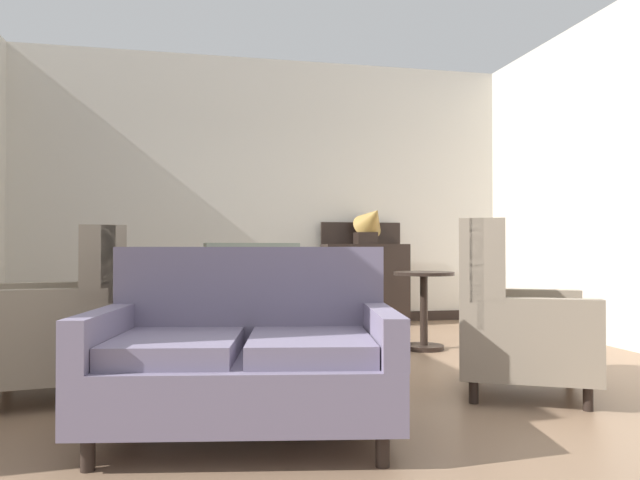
{
  "coord_description": "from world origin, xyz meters",
  "views": [
    {
      "loc": [
        -0.87,
        -3.8,
        0.92
      ],
      "look_at": [
        0.08,
        0.73,
        0.98
      ],
      "focal_mm": 33.15,
      "sensor_mm": 36.0,
      "label": 1
    }
  ],
  "objects_px": {
    "coffee_table": "(294,328)",
    "armchair_beside_settee": "(510,320)",
    "porcelain_vase": "(300,297)",
    "sideboard": "(365,279)",
    "armchair_foreground_right": "(70,323)",
    "settee": "(245,357)",
    "armchair_far_left": "(247,304)",
    "gramophone": "(371,222)",
    "side_table": "(424,302)"
  },
  "relations": [
    {
      "from": "coffee_table",
      "to": "armchair_foreground_right",
      "type": "relative_size",
      "value": 0.88
    },
    {
      "from": "side_table",
      "to": "sideboard",
      "type": "distance_m",
      "value": 1.76
    },
    {
      "from": "armchair_far_left",
      "to": "side_table",
      "type": "distance_m",
      "value": 1.6
    },
    {
      "from": "settee",
      "to": "armchair_foreground_right",
      "type": "xyz_separation_m",
      "value": [
        -1.01,
        1.05,
        0.06
      ]
    },
    {
      "from": "armchair_far_left",
      "to": "sideboard",
      "type": "bearing_deg",
      "value": -140.21
    },
    {
      "from": "armchair_beside_settee",
      "to": "settee",
      "type": "bearing_deg",
      "value": 134.35
    },
    {
      "from": "armchair_far_left",
      "to": "gramophone",
      "type": "distance_m",
      "value": 2.27
    },
    {
      "from": "settee",
      "to": "sideboard",
      "type": "relative_size",
      "value": 1.26
    },
    {
      "from": "porcelain_vase",
      "to": "side_table",
      "type": "height_order",
      "value": "porcelain_vase"
    },
    {
      "from": "armchair_far_left",
      "to": "sideboard",
      "type": "xyz_separation_m",
      "value": [
        1.53,
        1.5,
        0.13
      ]
    },
    {
      "from": "armchair_far_left",
      "to": "gramophone",
      "type": "xyz_separation_m",
      "value": [
        1.58,
        1.41,
        0.81
      ]
    },
    {
      "from": "coffee_table",
      "to": "armchair_beside_settee",
      "type": "height_order",
      "value": "armchair_beside_settee"
    },
    {
      "from": "porcelain_vase",
      "to": "sideboard",
      "type": "height_order",
      "value": "sideboard"
    },
    {
      "from": "sideboard",
      "to": "gramophone",
      "type": "relative_size",
      "value": 2.28
    },
    {
      "from": "coffee_table",
      "to": "armchair_foreground_right",
      "type": "bearing_deg",
      "value": -179.75
    },
    {
      "from": "coffee_table",
      "to": "armchair_far_left",
      "type": "relative_size",
      "value": 0.96
    },
    {
      "from": "armchair_far_left",
      "to": "sideboard",
      "type": "height_order",
      "value": "sideboard"
    },
    {
      "from": "armchair_foreground_right",
      "to": "side_table",
      "type": "bearing_deg",
      "value": 102.59
    },
    {
      "from": "porcelain_vase",
      "to": "coffee_table",
      "type": "bearing_deg",
      "value": 132.19
    },
    {
      "from": "settee",
      "to": "armchair_beside_settee",
      "type": "bearing_deg",
      "value": 27.29
    },
    {
      "from": "armchair_beside_settee",
      "to": "armchair_foreground_right",
      "type": "xyz_separation_m",
      "value": [
        -2.74,
        0.5,
        -0.01
      ]
    },
    {
      "from": "armchair_far_left",
      "to": "armchair_beside_settee",
      "type": "height_order",
      "value": "armchair_beside_settee"
    },
    {
      "from": "settee",
      "to": "armchair_far_left",
      "type": "xyz_separation_m",
      "value": [
        0.21,
        2.4,
        0.03
      ]
    },
    {
      "from": "porcelain_vase",
      "to": "gramophone",
      "type": "relative_size",
      "value": 0.57
    },
    {
      "from": "settee",
      "to": "side_table",
      "type": "distance_m",
      "value": 2.8
    },
    {
      "from": "sideboard",
      "to": "armchair_far_left",
      "type": "bearing_deg",
      "value": -135.62
    },
    {
      "from": "settee",
      "to": "armchair_beside_settee",
      "type": "height_order",
      "value": "armchair_beside_settee"
    },
    {
      "from": "armchair_far_left",
      "to": "armchair_beside_settee",
      "type": "distance_m",
      "value": 2.4
    },
    {
      "from": "armchair_far_left",
      "to": "side_table",
      "type": "relative_size",
      "value": 1.37
    },
    {
      "from": "sideboard",
      "to": "armchair_foreground_right",
      "type": "bearing_deg",
      "value": -133.89
    },
    {
      "from": "porcelain_vase",
      "to": "sideboard",
      "type": "relative_size",
      "value": 0.25
    },
    {
      "from": "side_table",
      "to": "porcelain_vase",
      "type": "bearing_deg",
      "value": -139.6
    },
    {
      "from": "gramophone",
      "to": "sideboard",
      "type": "bearing_deg",
      "value": 118.54
    },
    {
      "from": "gramophone",
      "to": "armchair_foreground_right",
      "type": "bearing_deg",
      "value": -135.35
    },
    {
      "from": "porcelain_vase",
      "to": "armchair_foreground_right",
      "type": "relative_size",
      "value": 0.29
    },
    {
      "from": "armchair_foreground_right",
      "to": "settee",
      "type": "bearing_deg",
      "value": 34.93
    },
    {
      "from": "settee",
      "to": "gramophone",
      "type": "bearing_deg",
      "value": 74.52
    },
    {
      "from": "armchair_foreground_right",
      "to": "side_table",
      "type": "height_order",
      "value": "armchair_foreground_right"
    },
    {
      "from": "porcelain_vase",
      "to": "sideboard",
      "type": "xyz_separation_m",
      "value": [
        1.3,
        2.89,
        -0.04
      ]
    },
    {
      "from": "armchair_foreground_right",
      "to": "armchair_beside_settee",
      "type": "bearing_deg",
      "value": 70.71
    },
    {
      "from": "armchair_beside_settee",
      "to": "armchair_foreground_right",
      "type": "height_order",
      "value": "armchair_beside_settee"
    },
    {
      "from": "settee",
      "to": "armchair_far_left",
      "type": "distance_m",
      "value": 2.41
    },
    {
      "from": "settee",
      "to": "side_table",
      "type": "bearing_deg",
      "value": 59.98
    },
    {
      "from": "armchair_far_left",
      "to": "side_table",
      "type": "xyz_separation_m",
      "value": [
        1.58,
        -0.26,
        0.01
      ]
    },
    {
      "from": "coffee_table",
      "to": "sideboard",
      "type": "xyz_separation_m",
      "value": [
        1.33,
        2.85,
        0.17
      ]
    },
    {
      "from": "armchair_beside_settee",
      "to": "gramophone",
      "type": "xyz_separation_m",
      "value": [
        0.06,
        3.27,
        0.77
      ]
    },
    {
      "from": "armchair_far_left",
      "to": "armchair_foreground_right",
      "type": "distance_m",
      "value": 1.82
    },
    {
      "from": "armchair_far_left",
      "to": "coffee_table",
      "type": "bearing_deg",
      "value": 93.82
    },
    {
      "from": "armchair_far_left",
      "to": "sideboard",
      "type": "relative_size",
      "value": 0.78
    },
    {
      "from": "settee",
      "to": "armchair_foreground_right",
      "type": "relative_size",
      "value": 1.47
    }
  ]
}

